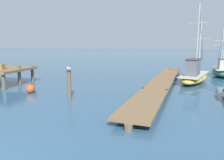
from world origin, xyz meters
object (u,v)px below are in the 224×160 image
at_px(fishing_boat_2, 223,71).
at_px(mooring_buoy, 31,89).
at_px(fishing_boat_0, 194,75).
at_px(mooring_piling, 69,84).
at_px(perched_seagull, 69,68).

bearing_deg(fishing_boat_2, mooring_buoy, -139.90).
height_order(fishing_boat_2, mooring_buoy, fishing_boat_2).
distance_m(fishing_boat_0, fishing_boat_2, 5.76).
xyz_separation_m(fishing_boat_0, mooring_buoy, (-11.82, -8.10, -0.36)).
bearing_deg(mooring_piling, mooring_buoy, 169.36).
distance_m(fishing_boat_2, perched_seagull, 17.88).
bearing_deg(mooring_buoy, mooring_piling, -10.64).
relative_size(fishing_boat_0, perched_seagull, 21.56).
xyz_separation_m(fishing_boat_2, mooring_buoy, (-15.18, -12.78, -0.33)).
xyz_separation_m(fishing_boat_0, fishing_boat_2, (3.36, 4.68, -0.03)).
relative_size(fishing_boat_2, mooring_piling, 3.27).
bearing_deg(fishing_boat_2, mooring_piling, -131.15).
relative_size(mooring_piling, perched_seagull, 4.91).
bearing_deg(fishing_boat_0, fishing_boat_2, 54.35).
height_order(mooring_piling, mooring_buoy, mooring_piling).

